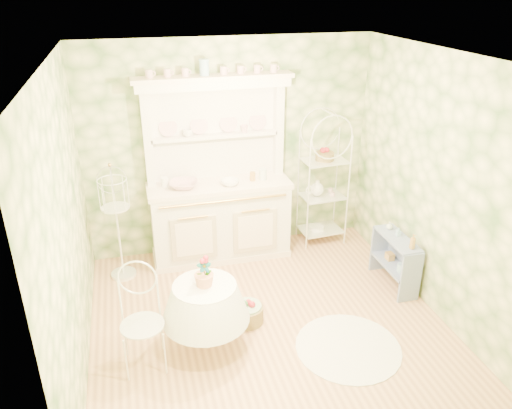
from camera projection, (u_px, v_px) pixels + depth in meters
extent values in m
plane|color=tan|center=(268.00, 323.00, 5.24)|extent=(3.60, 3.60, 0.00)
plane|color=white|center=(271.00, 58.00, 4.11)|extent=(3.60, 3.60, 0.00)
plane|color=beige|center=(67.00, 229.00, 4.26)|extent=(3.60, 3.60, 0.00)
plane|color=beige|center=(439.00, 188.00, 5.09)|extent=(3.60, 3.60, 0.00)
plane|color=beige|center=(230.00, 148.00, 6.26)|extent=(3.60, 3.60, 0.00)
plane|color=beige|center=(350.00, 324.00, 3.09)|extent=(3.60, 3.60, 0.00)
cube|color=white|center=(219.00, 173.00, 6.05)|extent=(1.87, 0.61, 2.29)
cube|color=white|center=(323.00, 177.00, 6.53)|extent=(0.60, 0.45, 1.84)
cube|color=#7787B2|center=(395.00, 262.00, 5.78)|extent=(0.28, 0.71, 0.60)
cylinder|color=white|center=(206.00, 316.00, 4.76)|extent=(0.87, 0.87, 0.73)
cube|color=white|center=(143.00, 328.00, 4.51)|extent=(0.45, 0.45, 0.83)
cube|color=white|center=(117.00, 220.00, 5.76)|extent=(0.38, 0.38, 1.51)
cylinder|color=olive|center=(247.00, 313.00, 5.23)|extent=(0.39, 0.39, 0.21)
cylinder|color=white|center=(348.00, 347.00, 4.89)|extent=(1.29, 1.29, 0.01)
imported|color=white|center=(184.00, 187.00, 5.97)|extent=(0.41, 0.41, 0.08)
imported|color=white|center=(230.00, 184.00, 6.05)|extent=(0.26, 0.26, 0.07)
imported|color=white|center=(188.00, 134.00, 5.92)|extent=(0.13, 0.13, 0.09)
imported|color=white|center=(244.00, 130.00, 6.08)|extent=(0.12, 0.12, 0.09)
imported|color=#3F7238|center=(205.00, 273.00, 4.55)|extent=(0.15, 0.11, 0.27)
imported|color=#AF823B|center=(413.00, 243.00, 5.41)|extent=(0.09, 0.09, 0.17)
imported|color=#8FBCD2|center=(398.00, 233.00, 5.69)|extent=(0.05, 0.05, 0.10)
imported|color=silver|center=(389.00, 227.00, 5.84)|extent=(0.10, 0.10, 0.10)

